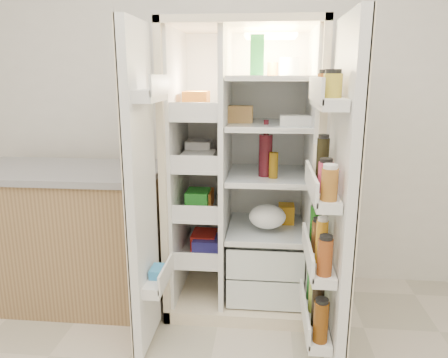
# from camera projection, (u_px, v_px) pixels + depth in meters

# --- Properties ---
(wall_back) EXTENTS (4.00, 0.02, 2.70)m
(wall_back) POSITION_uv_depth(u_px,v_px,m) (229.00, 96.00, 2.98)
(wall_back) COLOR white
(wall_back) RESTS_ON floor
(refrigerator) EXTENTS (0.92, 0.70, 1.80)m
(refrigerator) POSITION_uv_depth(u_px,v_px,m) (246.00, 193.00, 2.78)
(refrigerator) COLOR beige
(refrigerator) RESTS_ON floor
(freezer_door) EXTENTS (0.15, 0.40, 1.72)m
(freezer_door) POSITION_uv_depth(u_px,v_px,m) (142.00, 194.00, 2.21)
(freezer_door) COLOR white
(freezer_door) RESTS_ON floor
(fridge_door) EXTENTS (0.17, 0.58, 1.72)m
(fridge_door) POSITION_uv_depth(u_px,v_px,m) (336.00, 209.00, 2.03)
(fridge_door) COLOR white
(fridge_door) RESTS_ON floor
(kitchen_counter) EXTENTS (1.26, 0.67, 0.91)m
(kitchen_counter) POSITION_uv_depth(u_px,v_px,m) (70.00, 235.00, 2.83)
(kitchen_counter) COLOR #95754A
(kitchen_counter) RESTS_ON floor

